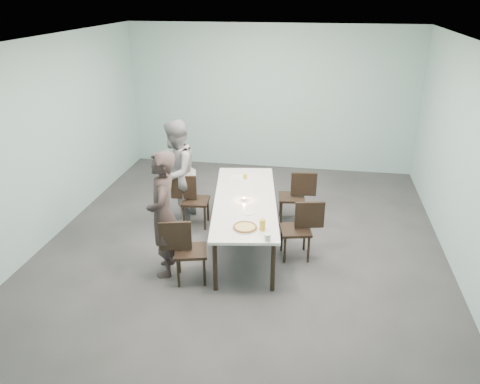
% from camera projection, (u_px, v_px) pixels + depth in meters
% --- Properties ---
extents(ground, '(7.00, 7.00, 0.00)m').
position_uv_depth(ground, '(243.00, 244.00, 7.21)').
color(ground, '#333335').
rests_on(ground, ground).
extents(room_shell, '(6.02, 7.02, 3.01)m').
position_uv_depth(room_shell, '(244.00, 115.00, 6.40)').
color(room_shell, '#98BFBD').
rests_on(room_shell, ground).
extents(table, '(1.28, 2.71, 0.75)m').
position_uv_depth(table, '(245.00, 203.00, 6.95)').
color(table, white).
rests_on(table, ground).
extents(chair_near_left, '(0.65, 0.51, 0.87)m').
position_uv_depth(chair_near_left, '(184.00, 247.00, 6.14)').
color(chair_near_left, black).
rests_on(chair_near_left, ground).
extents(chair_far_left, '(0.63, 0.45, 0.87)m').
position_uv_depth(chair_far_left, '(191.00, 197.00, 7.61)').
color(chair_far_left, black).
rests_on(chair_far_left, ground).
extents(chair_near_right, '(0.65, 0.50, 0.87)m').
position_uv_depth(chair_near_right, '(301.00, 226.00, 6.68)').
color(chair_near_right, black).
rests_on(chair_near_right, ground).
extents(chair_far_right, '(0.63, 0.47, 0.87)m').
position_uv_depth(chair_far_right, '(297.00, 193.00, 7.73)').
color(chair_far_right, black).
rests_on(chair_far_right, ground).
extents(diner_near, '(0.55, 0.72, 1.75)m').
position_uv_depth(diner_near, '(163.00, 214.00, 6.18)').
color(diner_near, black).
rests_on(diner_near, ground).
extents(diner_far, '(0.74, 0.90, 1.73)m').
position_uv_depth(diner_far, '(176.00, 173.00, 7.60)').
color(diner_far, gray).
rests_on(diner_far, ground).
extents(pizza, '(0.34, 0.34, 0.04)m').
position_uv_depth(pizza, '(245.00, 227.00, 6.07)').
color(pizza, white).
rests_on(pizza, table).
extents(side_plate, '(0.18, 0.18, 0.01)m').
position_uv_depth(side_plate, '(248.00, 213.00, 6.50)').
color(side_plate, white).
rests_on(side_plate, table).
extents(beer_glass, '(0.08, 0.08, 0.15)m').
position_uv_depth(beer_glass, '(262.00, 225.00, 6.01)').
color(beer_glass, gold).
rests_on(beer_glass, table).
extents(water_tumbler, '(0.08, 0.08, 0.09)m').
position_uv_depth(water_tumbler, '(267.00, 237.00, 5.77)').
color(water_tumbler, silver).
rests_on(water_tumbler, table).
extents(tealight, '(0.06, 0.06, 0.05)m').
position_uv_depth(tealight, '(244.00, 199.00, 6.87)').
color(tealight, silver).
rests_on(tealight, table).
extents(amber_tumbler, '(0.07, 0.07, 0.08)m').
position_uv_depth(amber_tumbler, '(245.00, 177.00, 7.65)').
color(amber_tumbler, gold).
rests_on(amber_tumbler, table).
extents(menu, '(0.33, 0.26, 0.01)m').
position_uv_depth(menu, '(240.00, 177.00, 7.73)').
color(menu, silver).
rests_on(menu, table).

